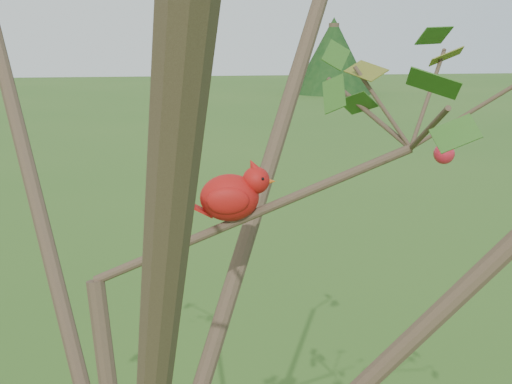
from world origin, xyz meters
TOP-DOWN VIEW (x-y plane):
  - crabapple_tree at (0.03, -0.02)m, footprint 2.35×2.05m
  - cardinal at (0.21, 0.08)m, footprint 0.19×0.10m
  - distant_trees at (-0.78, 22.86)m, footprint 46.10×9.77m

SIDE VIEW (x-z plane):
  - distant_trees at x=-0.78m, z-range -0.23..3.00m
  - cardinal at x=0.21m, z-range 2.05..2.18m
  - crabapple_tree at x=0.03m, z-range 0.65..3.60m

